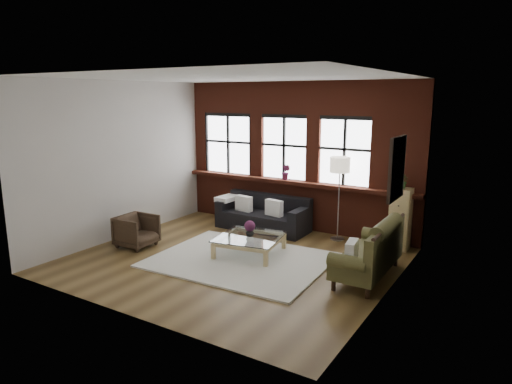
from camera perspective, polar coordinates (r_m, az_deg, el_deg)
The scene contains 26 objects.
floor at distance 8.32m, azimuth -2.78°, elevation -8.43°, with size 5.50×5.50×0.00m, color brown.
ceiling at distance 7.81m, azimuth -3.03°, elevation 14.16°, with size 5.50×5.50×0.00m, color white.
wall_back at distance 10.05m, azimuth 5.22°, elevation 4.49°, with size 5.50×5.50×0.00m, color beige.
wall_front at distance 6.06m, azimuth -16.42°, elevation -0.91°, with size 5.50×5.50×0.00m, color beige.
wall_left at distance 9.72m, azimuth -16.42°, elevation 3.80°, with size 5.00×5.00×0.00m, color beige.
wall_right at distance 6.76m, azimuth 16.67°, elevation 0.39°, with size 5.00×5.00×0.00m, color beige.
brick_backwall at distance 9.99m, azimuth 5.07°, elevation 4.45°, with size 5.50×0.12×3.20m, color maroon, non-canonical shape.
sill_ledge at distance 10.00m, azimuth 4.78°, elevation 1.22°, with size 5.50×0.30×0.08m, color maroon.
window_left at distance 10.90m, azimuth -3.42°, elevation 5.90°, with size 1.38×0.10×1.50m, color black, non-canonical shape.
window_mid at distance 10.12m, azimuth 3.59°, elevation 5.43°, with size 1.38×0.10×1.50m, color black, non-canonical shape.
window_right at distance 9.55m, azimuth 11.04°, elevation 4.84°, with size 1.38×0.10×1.50m, color black, non-canonical shape.
wall_poster at distance 7.02m, azimuth 17.21°, elevation 2.83°, with size 0.05×0.74×0.94m, color black, non-canonical shape.
shag_rug at distance 8.25m, azimuth -1.95°, elevation -8.48°, with size 3.01×2.37×0.03m, color beige.
dark_sofa at distance 10.01m, azimuth 0.86°, elevation -2.69°, with size 2.02×0.82×0.73m, color black, non-canonical shape.
pillow_a at distance 10.11m, azimuth -1.54°, elevation -1.44°, with size 0.40×0.14×0.34m, color white.
pillow_b at distance 9.72m, azimuth 2.28°, elevation -2.00°, with size 0.40×0.14×0.34m, color white.
vintage_settee at distance 7.60m, azimuth 13.80°, elevation -7.01°, with size 0.79×1.77×0.94m, color #4A4722, non-canonical shape.
pillow_settee at distance 7.11m, azimuth 11.86°, elevation -7.32°, with size 0.14×0.38×0.34m, color white.
armchair at distance 9.22m, azimuth -14.70°, elevation -4.73°, with size 0.67×0.69×0.63m, color #2F2317.
coffee_table at distance 8.48m, azimuth -0.78°, elevation -6.75°, with size 1.12×1.12×0.38m, color tan, non-canonical shape.
vase at distance 8.40m, azimuth -0.78°, elevation -5.04°, with size 0.15×0.15×0.16m, color #B2B2B2.
flowers at distance 8.36m, azimuth -0.78°, elevation -4.26°, with size 0.20×0.20×0.20m, color #5F2047.
drawer_chest at distance 9.14m, azimuth 17.59°, elevation -3.22°, with size 0.37×0.37×1.19m, color tan.
potted_plant_top at distance 8.98m, azimuth 17.89°, elevation 1.35°, with size 0.26×0.23×0.29m, color #2D5923.
floor_lamp at distance 9.34m, azimuth 10.31°, elevation -0.43°, with size 0.40×0.40×1.85m, color #A5A5A8, non-canonical shape.
sill_plant at distance 10.02m, azimuth 3.76°, elevation 2.50°, with size 0.19×0.15×0.35m, color #5F2047.
Camera 1 is at (4.43, -6.42, 2.90)m, focal length 32.00 mm.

